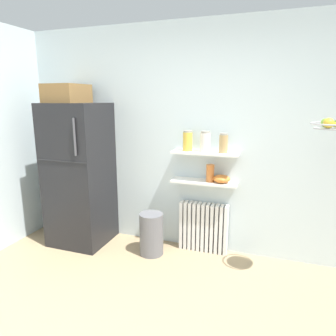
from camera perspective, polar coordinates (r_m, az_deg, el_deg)
ground_plane at (r=2.68m, az=-2.95°, el=-28.38°), size 7.04×7.04×0.00m
back_wall at (r=3.53m, az=6.39°, el=5.19°), size 7.04×0.10×2.60m
refrigerator at (r=3.86m, az=-16.33°, el=-0.53°), size 0.67×0.67×1.93m
radiator at (r=3.66m, az=6.66°, el=-10.96°), size 0.56×0.12×0.58m
wall_shelf_lower at (r=3.45m, az=6.79°, el=-2.63°), size 0.74×0.22×0.02m
wall_shelf_upper at (r=3.38m, az=6.93°, el=2.82°), size 0.74×0.22×0.02m
storage_jar_0 at (r=3.40m, az=3.70°, el=5.10°), size 0.11×0.11×0.23m
storage_jar_1 at (r=3.36m, az=6.99°, el=4.91°), size 0.11×0.11×0.23m
storage_jar_2 at (r=3.32m, az=10.36°, el=4.60°), size 0.09×0.09×0.21m
vase at (r=3.41m, az=7.91°, el=-0.96°), size 0.09×0.09×0.19m
shelf_bowl at (r=3.40m, az=10.00°, el=-2.00°), size 0.19×0.19×0.09m
trash_bin at (r=3.59m, az=-3.11°, el=-12.22°), size 0.27×0.27×0.49m
hanging_fruit_basket at (r=2.93m, az=28.36°, el=7.21°), size 0.33×0.33×0.10m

